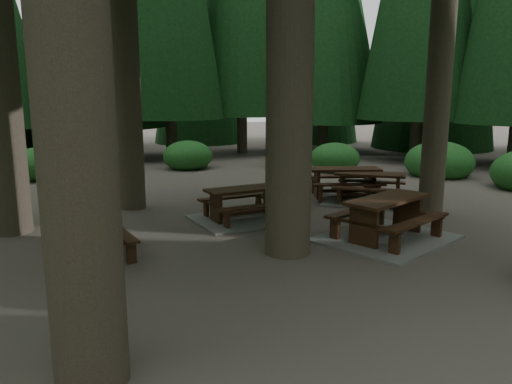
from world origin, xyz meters
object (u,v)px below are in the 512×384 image
object	(u,v)px
picnic_table_f	(369,192)
picnic_table_d	(345,178)
picnic_table_c	(244,209)
picnic_table_b	(90,233)
picnic_table_a	(386,225)

from	to	relation	value
picnic_table_f	picnic_table_d	bearing A→B (deg)	151.68
picnic_table_c	picnic_table_f	xyz separation A→B (m)	(3.87, 0.71, 0.02)
picnic_table_b	picnic_table_c	xyz separation A→B (m)	(3.49, 1.67, -0.22)
picnic_table_d	picnic_table_f	world-z (taller)	picnic_table_d
picnic_table_c	picnic_table_d	bearing A→B (deg)	14.52
picnic_table_d	picnic_table_f	size ratio (longest dim) A/B	0.77
picnic_table_f	picnic_table_b	bearing A→B (deg)	-124.81
picnic_table_c	picnic_table_b	bearing A→B (deg)	-162.69
picnic_table_b	picnic_table_d	distance (m)	7.68
picnic_table_c	picnic_table_d	xyz separation A→B (m)	(3.52, 1.48, 0.31)
picnic_table_a	picnic_table_d	size ratio (longest dim) A/B	1.38
picnic_table_b	picnic_table_c	size ratio (longest dim) A/B	0.75
picnic_table_a	picnic_table_c	distance (m)	3.35
picnic_table_c	picnic_table_a	bearing A→B (deg)	-56.51
picnic_table_c	picnic_table_f	bearing A→B (deg)	2.20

